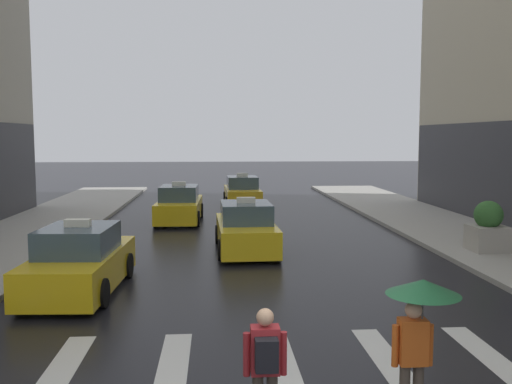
% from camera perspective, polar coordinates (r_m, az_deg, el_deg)
% --- Properties ---
extents(crosswalk_markings, '(11.30, 2.80, 0.01)m').
position_cam_1_polar(crosswalk_markings, '(9.98, 2.52, -16.57)').
color(crosswalk_markings, silver).
rests_on(crosswalk_markings, ground).
extents(taxi_lead, '(2.11, 4.62, 1.80)m').
position_cam_1_polar(taxi_lead, '(14.48, -17.32, -6.80)').
color(taxi_lead, yellow).
rests_on(taxi_lead, ground).
extents(taxi_second, '(2.02, 4.58, 1.80)m').
position_cam_1_polar(taxi_second, '(18.67, -1.04, -3.79)').
color(taxi_second, yellow).
rests_on(taxi_second, ground).
extents(taxi_third, '(2.04, 4.59, 1.80)m').
position_cam_1_polar(taxi_third, '(25.30, -7.72, -1.37)').
color(taxi_third, yellow).
rests_on(taxi_third, ground).
extents(taxi_fourth, '(2.02, 4.58, 1.80)m').
position_cam_1_polar(taxi_fourth, '(30.94, -1.40, -0.06)').
color(taxi_fourth, gold).
rests_on(taxi_fourth, ground).
extents(pedestrian_with_umbrella, '(0.96, 0.96, 1.94)m').
position_cam_1_polar(pedestrian_with_umbrella, '(7.75, 16.13, -11.51)').
color(pedestrian_with_umbrella, '#473D33').
rests_on(pedestrian_with_umbrella, ground).
extents(pedestrian_with_backpack, '(0.55, 0.43, 1.65)m').
position_cam_1_polar(pedestrian_with_backpack, '(7.33, 0.94, -16.81)').
color(pedestrian_with_backpack, '#473D33').
rests_on(pedestrian_with_backpack, ground).
extents(planter_mid_block, '(1.10, 1.10, 1.60)m').
position_cam_1_polar(planter_mid_block, '(19.46, 22.34, -3.39)').
color(planter_mid_block, '#A8A399').
rests_on(planter_mid_block, curb_right).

